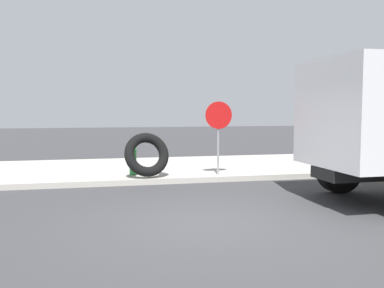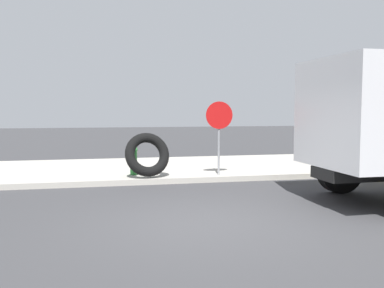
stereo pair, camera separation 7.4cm
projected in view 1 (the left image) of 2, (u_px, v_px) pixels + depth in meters
ground_plane at (207, 224)px, 7.36m from camera, size 80.00×80.00×0.00m
sidewalk_curb at (156, 169)px, 13.68m from camera, size 36.00×5.00×0.15m
fire_hydrant at (133, 159)px, 11.85m from camera, size 0.23×0.51×0.81m
loose_tire at (147, 155)px, 11.40m from camera, size 1.31×0.86×1.23m
stop_sign at (218, 124)px, 11.80m from camera, size 0.76×0.08×2.04m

